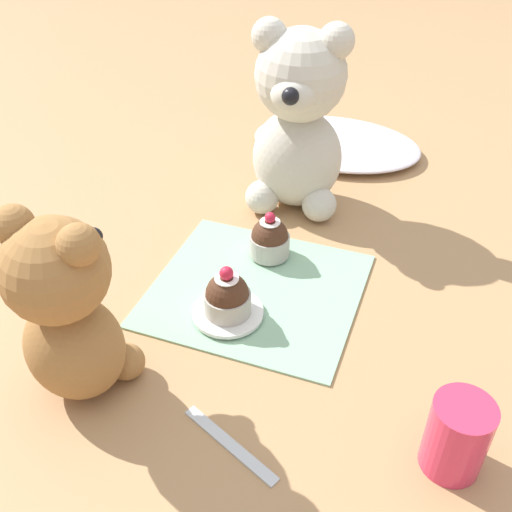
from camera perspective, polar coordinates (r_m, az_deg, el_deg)
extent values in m
plane|color=tan|center=(0.76, 0.00, -3.32)|extent=(4.00, 4.00, 0.00)
cube|color=#8EBC99|center=(0.76, 0.00, -3.15)|extent=(0.26, 0.24, 0.01)
ellipsoid|color=silver|center=(1.08, 7.77, 10.62)|extent=(0.30, 0.20, 0.03)
ellipsoid|color=beige|center=(0.90, 3.92, 9.30)|extent=(0.14, 0.13, 0.15)
sphere|color=beige|center=(0.85, 4.29, 16.79)|extent=(0.13, 0.13, 0.13)
ellipsoid|color=beige|center=(0.80, 3.61, 15.08)|extent=(0.07, 0.06, 0.05)
sphere|color=black|center=(0.78, 3.30, 14.95)|extent=(0.02, 0.02, 0.02)
sphere|color=beige|center=(0.84, 1.28, 20.25)|extent=(0.05, 0.05, 0.05)
sphere|color=beige|center=(0.82, 7.68, 19.65)|extent=(0.05, 0.05, 0.05)
sphere|color=beige|center=(0.90, 0.59, 5.63)|extent=(0.05, 0.05, 0.05)
sphere|color=beige|center=(0.88, 6.03, 4.90)|extent=(0.05, 0.05, 0.05)
ellipsoid|color=#A3703D|center=(0.64, -16.85, -8.28)|extent=(0.11, 0.10, 0.12)
sphere|color=#A3703D|center=(0.57, -18.62, -1.29)|extent=(0.10, 0.10, 0.10)
ellipsoid|color=#A3703D|center=(0.60, -16.15, 0.42)|extent=(0.05, 0.05, 0.04)
sphere|color=black|center=(0.61, -15.22, 1.81)|extent=(0.02, 0.02, 0.02)
sphere|color=#A3703D|center=(0.53, -16.53, 1.02)|extent=(0.04, 0.04, 0.04)
sphere|color=#A3703D|center=(0.57, -22.11, 2.75)|extent=(0.04, 0.04, 0.04)
sphere|color=#A3703D|center=(0.66, -12.23, -9.81)|extent=(0.04, 0.04, 0.04)
sphere|color=#A3703D|center=(0.70, -16.84, -7.91)|extent=(0.04, 0.04, 0.04)
cylinder|color=#B2ADA3|center=(0.80, 1.30, 1.05)|extent=(0.05, 0.05, 0.03)
sphere|color=#472819|center=(0.80, 1.32, 1.90)|extent=(0.05, 0.05, 0.05)
cylinder|color=white|center=(0.78, 1.34, 3.25)|extent=(0.03, 0.03, 0.00)
sphere|color=red|center=(0.78, 1.35, 3.68)|extent=(0.01, 0.01, 0.01)
cylinder|color=white|center=(0.72, -2.69, -5.39)|extent=(0.09, 0.09, 0.01)
cylinder|color=#B2ADA3|center=(0.71, -2.72, -4.45)|extent=(0.06, 0.06, 0.03)
sphere|color=#472819|center=(0.70, -2.76, -3.64)|extent=(0.05, 0.05, 0.05)
cylinder|color=white|center=(0.69, -2.81, -2.16)|extent=(0.03, 0.03, 0.00)
sphere|color=red|center=(0.68, -2.83, -1.65)|extent=(0.02, 0.02, 0.02)
cylinder|color=#DB3356|center=(0.59, 18.59, -15.96)|extent=(0.06, 0.06, 0.08)
cube|color=silver|center=(0.61, -2.49, -17.43)|extent=(0.11, 0.06, 0.01)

